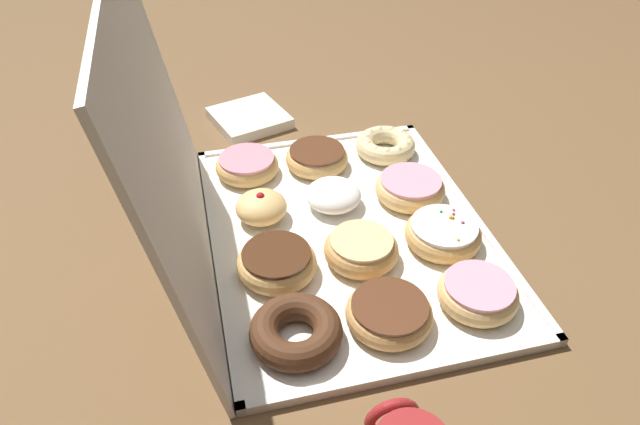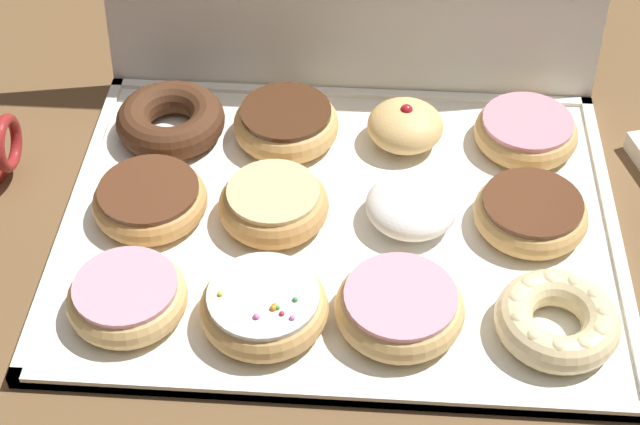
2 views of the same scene
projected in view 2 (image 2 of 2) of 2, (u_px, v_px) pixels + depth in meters
ground_plane at (340, 228)px, 0.97m from camera, size 3.00×3.00×0.00m
donut_box at (340, 224)px, 0.97m from camera, size 0.56×0.43×0.01m
pink_frosted_donut_0 at (127, 297)px, 0.87m from camera, size 0.11×0.11×0.04m
sprinkle_donut_1 at (264, 306)px, 0.86m from camera, size 0.12×0.12×0.04m
pink_frosted_donut_2 at (400, 307)px, 0.86m from camera, size 0.12×0.12×0.04m
cruller_donut_3 at (557, 320)px, 0.85m from camera, size 0.11×0.11×0.04m
chocolate_frosted_donut_4 at (150, 198)px, 0.96m from camera, size 0.12×0.12×0.03m
glazed_ring_donut_5 at (273, 206)px, 0.95m from camera, size 0.11×0.11×0.04m
powdered_filled_donut_6 at (411, 206)px, 0.95m from camera, size 0.09×0.09×0.04m
chocolate_frosted_donut_7 at (531, 213)px, 0.95m from camera, size 0.11×0.11×0.04m
chocolate_cake_ring_donut_8 at (171, 120)px, 1.05m from camera, size 0.12×0.12×0.04m
chocolate_frosted_donut_9 at (286, 123)px, 1.04m from camera, size 0.12×0.12×0.04m
jelly_filled_donut_10 at (405, 126)px, 1.04m from camera, size 0.08×0.08×0.05m
pink_frosted_donut_11 at (526, 131)px, 1.04m from camera, size 0.11×0.11×0.03m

